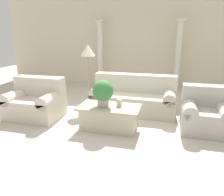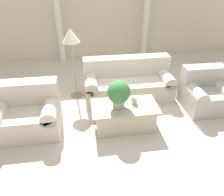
{
  "view_description": "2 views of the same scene",
  "coord_description": "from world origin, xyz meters",
  "px_view_note": "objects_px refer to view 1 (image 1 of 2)",
  "views": [
    {
      "loc": [
        1.24,
        -4.39,
        1.84
      ],
      "look_at": [
        0.03,
        0.07,
        0.48
      ],
      "focal_mm": 35.0,
      "sensor_mm": 36.0,
      "label": 1
    },
    {
      "loc": [
        -0.58,
        -3.72,
        2.71
      ],
      "look_at": [
        -0.07,
        -0.15,
        0.46
      ],
      "focal_mm": 35.0,
      "sensor_mm": 36.0,
      "label": 2
    }
  ],
  "objects_px": {
    "loveseat": "(36,101)",
    "floor_lamp": "(88,55)",
    "sofa_long": "(133,98)",
    "coffee_table": "(109,117)",
    "potted_plant": "(103,92)",
    "armchair": "(206,113)"
  },
  "relations": [
    {
      "from": "armchair",
      "to": "floor_lamp",
      "type": "bearing_deg",
      "value": 163.0
    },
    {
      "from": "loveseat",
      "to": "potted_plant",
      "type": "distance_m",
      "value": 1.74
    },
    {
      "from": "armchair",
      "to": "sofa_long",
      "type": "bearing_deg",
      "value": 156.42
    },
    {
      "from": "sofa_long",
      "to": "potted_plant",
      "type": "height_order",
      "value": "potted_plant"
    },
    {
      "from": "floor_lamp",
      "to": "armchair",
      "type": "distance_m",
      "value": 3.04
    },
    {
      "from": "loveseat",
      "to": "floor_lamp",
      "type": "relative_size",
      "value": 0.75
    },
    {
      "from": "sofa_long",
      "to": "floor_lamp",
      "type": "relative_size",
      "value": 1.25
    },
    {
      "from": "loveseat",
      "to": "floor_lamp",
      "type": "height_order",
      "value": "floor_lamp"
    },
    {
      "from": "potted_plant",
      "to": "armchair",
      "type": "relative_size",
      "value": 0.57
    },
    {
      "from": "floor_lamp",
      "to": "loveseat",
      "type": "bearing_deg",
      "value": -129.33
    },
    {
      "from": "loveseat",
      "to": "potted_plant",
      "type": "relative_size",
      "value": 2.26
    },
    {
      "from": "loveseat",
      "to": "armchair",
      "type": "relative_size",
      "value": 1.29
    },
    {
      "from": "sofa_long",
      "to": "armchair",
      "type": "relative_size",
      "value": 2.18
    },
    {
      "from": "potted_plant",
      "to": "floor_lamp",
      "type": "bearing_deg",
      "value": 121.6
    },
    {
      "from": "sofa_long",
      "to": "coffee_table",
      "type": "xyz_separation_m",
      "value": [
        -0.29,
        -1.1,
        -0.12
      ]
    },
    {
      "from": "sofa_long",
      "to": "potted_plant",
      "type": "relative_size",
      "value": 3.81
    },
    {
      "from": "armchair",
      "to": "potted_plant",
      "type": "bearing_deg",
      "value": -167.28
    },
    {
      "from": "loveseat",
      "to": "coffee_table",
      "type": "xyz_separation_m",
      "value": [
        1.8,
        -0.19,
        -0.13
      ]
    },
    {
      "from": "sofa_long",
      "to": "floor_lamp",
      "type": "bearing_deg",
      "value": 172.2
    },
    {
      "from": "sofa_long",
      "to": "coffee_table",
      "type": "height_order",
      "value": "sofa_long"
    },
    {
      "from": "coffee_table",
      "to": "loveseat",
      "type": "bearing_deg",
      "value": 174.04
    },
    {
      "from": "loveseat",
      "to": "coffee_table",
      "type": "distance_m",
      "value": 1.81
    }
  ]
}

